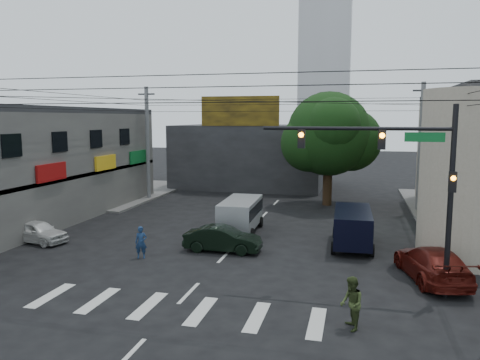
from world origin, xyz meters
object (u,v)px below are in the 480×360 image
at_px(street_tree, 329,134).
at_px(traffic_gantry, 404,168).
at_px(maroon_sedan, 432,263).
at_px(utility_pole_far_right, 420,148).
at_px(silver_minivan, 241,216).
at_px(dark_sedan, 223,239).
at_px(utility_pole_far_left, 148,144).
at_px(traffic_officer, 141,242).
at_px(navy_van, 352,229).
at_px(white_compact, 38,232).
at_px(pedestrian_olive, 351,304).

bearing_deg(street_tree, traffic_gantry, -78.01).
bearing_deg(maroon_sedan, street_tree, -84.59).
bearing_deg(utility_pole_far_right, silver_minivan, -140.22).
xyz_separation_m(street_tree, dark_sedan, (-4.32, -14.19, -4.83)).
relative_size(street_tree, silver_minivan, 1.91).
height_order(utility_pole_far_left, traffic_officer, utility_pole_far_left).
relative_size(street_tree, navy_van, 1.78).
height_order(traffic_gantry, white_compact, traffic_gantry).
bearing_deg(pedestrian_olive, white_compact, -127.87).
xyz_separation_m(dark_sedan, traffic_officer, (-3.48, -2.06, 0.13)).
relative_size(white_compact, navy_van, 0.77).
relative_size(silver_minivan, traffic_officer, 2.95).
bearing_deg(utility_pole_far_left, utility_pole_far_right, 0.00).
xyz_separation_m(utility_pole_far_right, white_compact, (-21.00, -13.98, -4.00)).
relative_size(utility_pole_far_right, dark_sedan, 2.36).
height_order(silver_minivan, navy_van, silver_minivan).
height_order(utility_pole_far_left, dark_sedan, utility_pole_far_left).
bearing_deg(traffic_gantry, traffic_officer, 171.45).
relative_size(utility_pole_far_right, navy_van, 1.89).
relative_size(white_compact, silver_minivan, 0.82).
bearing_deg(street_tree, utility_pole_far_left, -176.05).
height_order(utility_pole_far_left, silver_minivan, utility_pole_far_left).
xyz_separation_m(utility_pole_far_right, dark_sedan, (-10.82, -13.19, -3.96)).
xyz_separation_m(utility_pole_far_left, pedestrian_olive, (16.59, -20.68, -3.74)).
bearing_deg(traffic_officer, street_tree, 45.21).
relative_size(white_compact, pedestrian_olive, 2.18).
relative_size(traffic_gantry, dark_sedan, 1.85).
bearing_deg(utility_pole_far_left, white_compact, -90.00).
bearing_deg(navy_van, utility_pole_far_right, -24.01).
xyz_separation_m(maroon_sedan, pedestrian_olive, (-3.19, -5.52, 0.15)).
bearing_deg(traffic_gantry, white_compact, 170.63).
relative_size(utility_pole_far_right, silver_minivan, 2.02).
xyz_separation_m(street_tree, utility_pole_far_left, (-14.50, -1.00, -0.87)).
xyz_separation_m(white_compact, navy_van, (16.52, 3.26, 0.37)).
relative_size(utility_pole_far_left, maroon_sedan, 1.77).
bearing_deg(maroon_sedan, pedestrian_olive, 47.30).
height_order(street_tree, utility_pole_far_left, utility_pole_far_left).
bearing_deg(navy_van, utility_pole_far_left, 55.67).
bearing_deg(pedestrian_olive, traffic_gantry, 138.85).
bearing_deg(traffic_gantry, navy_van, 106.07).
relative_size(utility_pole_far_right, traffic_officer, 5.95).
distance_m(street_tree, navy_van, 12.72).
relative_size(utility_pole_far_left, traffic_officer, 5.95).
distance_m(street_tree, maroon_sedan, 17.66).
xyz_separation_m(dark_sedan, navy_van, (6.33, 2.47, 0.33)).
height_order(street_tree, traffic_gantry, street_tree).
bearing_deg(maroon_sedan, white_compact, -16.09).
bearing_deg(navy_van, pedestrian_olive, 179.10).
relative_size(utility_pole_far_right, maroon_sedan, 1.77).
distance_m(street_tree, utility_pole_far_left, 14.56).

